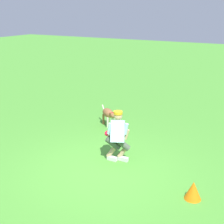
{
  "coord_description": "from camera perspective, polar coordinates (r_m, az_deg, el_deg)",
  "views": [
    {
      "loc": [
        -3.47,
        5.71,
        3.69
      ],
      "look_at": [
        0.62,
        -1.68,
        0.9
      ],
      "focal_mm": 50.77,
      "sensor_mm": 36.0,
      "label": 1
    }
  ],
  "objects": [
    {
      "name": "ground_plane",
      "position": [
        7.63,
        -2.05,
        -10.66
      ],
      "size": [
        60.0,
        60.0,
        0.0
      ],
      "primitive_type": "plane",
      "color": "#4C9933"
    },
    {
      "name": "person",
      "position": [
        7.84,
        1.04,
        -4.16
      ],
      "size": [
        0.7,
        0.51,
        1.29
      ],
      "rotation": [
        0.0,
        0.0,
        -1.14
      ],
      "color": "silver",
      "rests_on": "ground_plane"
    },
    {
      "name": "dog",
      "position": [
        10.26,
        -0.64,
        -0.37
      ],
      "size": [
        0.84,
        0.64,
        0.6
      ],
      "rotation": [
        0.0,
        0.0,
        2.51
      ],
      "color": "#915B36",
      "rests_on": "ground_plane"
    },
    {
      "name": "frisbee_flying",
      "position": [
        10.01,
        0.28,
        -0.15
      ],
      "size": [
        0.35,
        0.35,
        0.08
      ],
      "primitive_type": "cylinder",
      "rotation": [
        -0.04,
        -0.21,
        2.4
      ],
      "color": "red"
    },
    {
      "name": "frisbee_held",
      "position": [
        8.17,
        -0.52,
        -3.87
      ],
      "size": [
        0.29,
        0.29,
        0.11
      ],
      "primitive_type": "cylinder",
      "rotation": [
        -0.18,
        -0.22,
        5.98
      ],
      "color": "red",
      "rests_on": "person"
    },
    {
      "name": "training_cone",
      "position": [
        6.76,
        14.4,
        -13.51
      ],
      "size": [
        0.35,
        0.35,
        0.38
      ],
      "primitive_type": "cone",
      "color": "orange",
      "rests_on": "ground_plane"
    }
  ]
}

